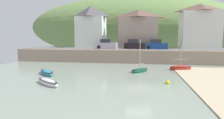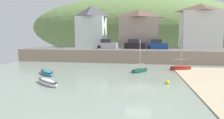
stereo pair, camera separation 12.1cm
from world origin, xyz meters
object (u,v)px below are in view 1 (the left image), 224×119
sailboat_blue_trim (47,73)px  sailboat_far_left (48,82)px  waterfront_building_centre (138,28)px  parked_car_end_of_row (157,45)px  sailboat_tall_mast (140,70)px  mooring_buoy (168,82)px  sailboat_white_hull (180,68)px  waterfront_building_left (91,26)px  parked_car_by_wall (134,45)px  waterfront_building_right (199,26)px  parked_car_near_slipway (107,45)px

sailboat_blue_trim → sailboat_far_left: bearing=-15.0°
waterfront_building_centre → parked_car_end_of_row: (3.81, -4.50, -3.46)m
sailboat_tall_mast → waterfront_building_centre: bearing=44.3°
sailboat_tall_mast → mooring_buoy: sailboat_tall_mast is taller
sailboat_tall_mast → sailboat_white_hull: sailboat_tall_mast is taller
waterfront_building_left → sailboat_far_left: bearing=-85.4°
sailboat_tall_mast → parked_car_by_wall: bearing=47.9°
sailboat_tall_mast → sailboat_far_left: sailboat_tall_mast is taller
waterfront_building_left → sailboat_far_left: waterfront_building_left is taller
waterfront_building_right → sailboat_white_hull: size_ratio=2.36×
parked_car_end_of_row → waterfront_building_right: bearing=29.4°
sailboat_blue_trim → sailboat_tall_mast: (12.07, 3.63, 0.01)m
sailboat_white_hull → parked_car_end_of_row: (-2.76, 9.95, 2.91)m
sailboat_far_left → parked_car_end_of_row: size_ratio=0.87×
mooring_buoy → sailboat_tall_mast: bearing=115.9°
parked_car_end_of_row → sailboat_blue_trim: bearing=-130.4°
sailboat_far_left → mooring_buoy: bearing=46.8°
sailboat_white_hull → sailboat_far_left: 18.86m
sailboat_tall_mast → mooring_buoy: size_ratio=10.04×
sailboat_blue_trim → parked_car_by_wall: (10.84, 16.01, 2.96)m
sailboat_blue_trim → parked_car_near_slipway: size_ratio=0.83×
parked_car_near_slipway → mooring_buoy: (9.90, -18.57, -3.06)m
sailboat_far_left → mooring_buoy: 12.62m
parked_car_by_wall → mooring_buoy: parked_car_by_wall is taller
parked_car_near_slipway → waterfront_building_centre: bearing=41.7°
parked_car_by_wall → waterfront_building_right: bearing=24.2°
parked_car_by_wall → waterfront_building_centre: bearing=87.9°
sailboat_far_left → parked_car_near_slipway: size_ratio=0.85×
sailboat_white_hull → parked_car_by_wall: (-7.20, 9.95, 2.91)m
sailboat_white_hull → sailboat_far_left: sailboat_white_hull is taller
waterfront_building_right → sailboat_blue_trim: bearing=-140.0°
waterfront_building_right → sailboat_blue_trim: size_ratio=2.63×
waterfront_building_right → mooring_buoy: 25.87m
waterfront_building_left → parked_car_by_wall: bearing=-23.7°
sailboat_blue_trim → parked_car_end_of_row: 22.33m
parked_car_end_of_row → parked_car_near_slipway: bearing=-176.8°
sailboat_tall_mast → sailboat_far_left: (-9.41, -8.49, 0.00)m
waterfront_building_centre → mooring_buoy: size_ratio=18.48×
mooring_buoy → sailboat_white_hull: bearing=71.0°
sailboat_white_hull → waterfront_building_centre: bearing=100.0°
waterfront_building_right → sailboat_white_hull: bearing=-113.9°
waterfront_building_right → mooring_buoy: (-9.38, -23.07, -7.00)m
sailboat_far_left → waterfront_building_left: bearing=130.9°
parked_car_near_slipway → waterfront_building_left: bearing=141.6°
sailboat_blue_trim → parked_car_near_slipway: (5.17, 16.01, 2.96)m
sailboat_blue_trim → parked_car_end_of_row: size_ratio=0.85×
waterfront_building_left → mooring_buoy: size_ratio=20.29×
waterfront_building_centre → sailboat_white_hull: bearing=-65.5°
waterfront_building_right → sailboat_white_hull: waterfront_building_right is taller
sailboat_white_hull → mooring_buoy: 9.12m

